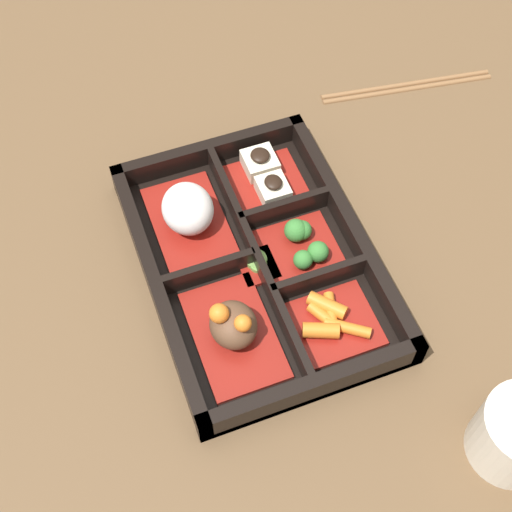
{
  "coord_description": "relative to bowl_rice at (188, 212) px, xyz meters",
  "views": [
    {
      "loc": [
        -0.39,
        0.14,
        0.66
      ],
      "look_at": [
        0.0,
        0.0,
        0.03
      ],
      "focal_mm": 50.0,
      "sensor_mm": 36.0,
      "label": 1
    }
  ],
  "objects": [
    {
      "name": "bowl_tofu",
      "position": [
        0.03,
        -0.1,
        -0.01
      ],
      "size": [
        0.08,
        0.08,
        0.03
      ],
      "color": "maroon",
      "rests_on": "bento_base"
    },
    {
      "name": "bowl_pickles",
      "position": [
        -0.08,
        -0.05,
        -0.02
      ],
      "size": [
        0.04,
        0.04,
        0.01
      ],
      "color": "maroon",
      "rests_on": "bento_base"
    },
    {
      "name": "bowl_rice",
      "position": [
        0.0,
        0.0,
        0.0
      ],
      "size": [
        0.13,
        0.08,
        0.06
      ],
      "color": "maroon",
      "rests_on": "bento_base"
    },
    {
      "name": "ground_plane",
      "position": [
        -0.07,
        -0.05,
        -0.03
      ],
      "size": [
        3.0,
        3.0,
        0.0
      ],
      "primitive_type": "plane",
      "color": "brown"
    },
    {
      "name": "chopsticks",
      "position": [
        0.12,
        -0.33,
        -0.03
      ],
      "size": [
        0.05,
        0.23,
        0.01
      ],
      "color": "brown",
      "rests_on": "ground_plane"
    },
    {
      "name": "bowl_stew",
      "position": [
        -0.15,
        0.0,
        -0.0
      ],
      "size": [
        0.13,
        0.08,
        0.06
      ],
      "color": "maroon",
      "rests_on": "bento_base"
    },
    {
      "name": "bowl_greens",
      "position": [
        -0.08,
        -0.1,
        -0.01
      ],
      "size": [
        0.08,
        0.08,
        0.03
      ],
      "color": "maroon",
      "rests_on": "bento_base"
    },
    {
      "name": "bento_base",
      "position": [
        -0.07,
        -0.05,
        -0.03
      ],
      "size": [
        0.33,
        0.24,
        0.01
      ],
      "color": "black",
      "rests_on": "ground_plane"
    },
    {
      "name": "bowl_carrots",
      "position": [
        -0.17,
        -0.1,
        -0.02
      ],
      "size": [
        0.08,
        0.08,
        0.02
      ],
      "color": "maroon",
      "rests_on": "bento_base"
    },
    {
      "name": "bento_rim",
      "position": [
        -0.07,
        -0.05,
        -0.02
      ],
      "size": [
        0.33,
        0.24,
        0.04
      ],
      "color": "black",
      "rests_on": "ground_plane"
    }
  ]
}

